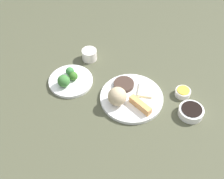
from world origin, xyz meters
The scene contains 15 objects.
tabletop centered at (0.00, 0.00, 0.01)m, with size 2.20×2.20×0.02m, color #464834.
main_plate centered at (0.01, 0.06, 0.03)m, with size 0.26×0.26×0.02m, color white.
rice_scoop centered at (-0.05, 0.03, 0.07)m, with size 0.08×0.08×0.08m, color tan.
spring_roll centered at (0.04, 0.00, 0.05)m, with size 0.10×0.02×0.03m, color #DD9856.
crab_rangoon_wonton centered at (0.07, 0.09, 0.04)m, with size 0.06×0.08×0.01m, color beige.
stir_fry_heap centered at (-0.02, 0.12, 0.04)m, with size 0.09×0.09×0.02m, color #3E2C24.
broccoli_plate centered at (-0.25, 0.15, 0.03)m, with size 0.19×0.19×0.01m, color white.
broccoli_floret_0 centered at (-0.24, 0.16, 0.05)m, with size 0.04×0.04×0.04m, color #366923.
broccoli_floret_1 centered at (-0.27, 0.12, 0.06)m, with size 0.05×0.05×0.05m, color #396F32.
broccoli_floret_2 centered at (-0.26, 0.19, 0.05)m, with size 0.04×0.04×0.04m, color #347336.
soy_sauce_bowl centered at (0.25, -0.02, 0.04)m, with size 0.10×0.10×0.03m, color white.
soy_sauce_bowl_liquid centered at (0.25, -0.02, 0.05)m, with size 0.08×0.08×0.00m, color black.
sauce_ramekin_hot_mustard centered at (0.23, 0.08, 0.03)m, with size 0.06×0.06×0.03m, color white.
sauce_ramekin_hot_mustard_liquid centered at (0.23, 0.08, 0.05)m, with size 0.05×0.05×0.00m, color yellow.
teacup centered at (-0.18, 0.30, 0.05)m, with size 0.07×0.07×0.05m, color white.
Camera 1 is at (-0.06, -0.70, 0.94)m, focal length 45.42 mm.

